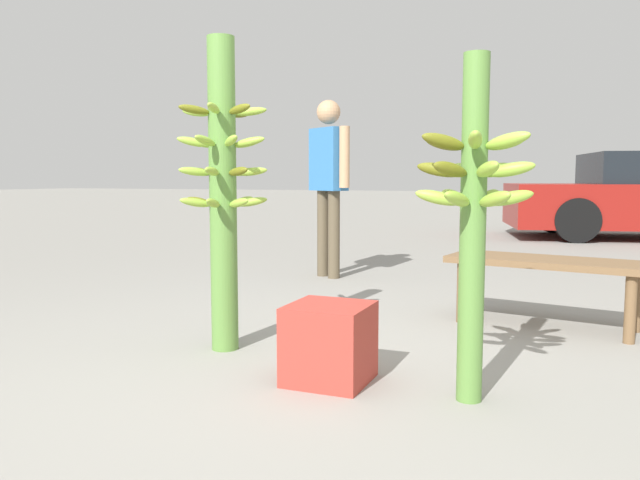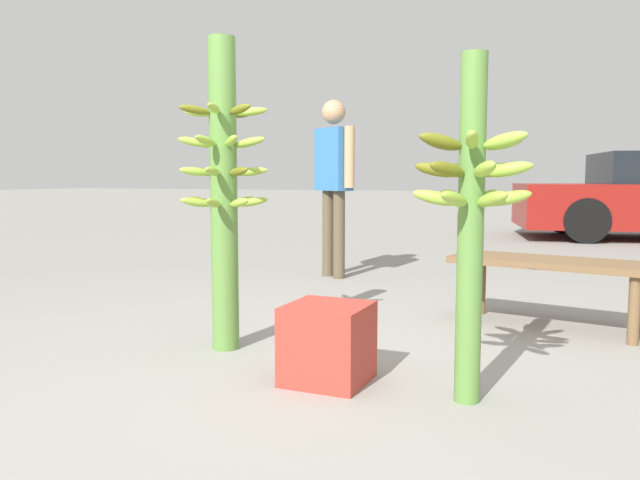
# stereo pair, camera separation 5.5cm
# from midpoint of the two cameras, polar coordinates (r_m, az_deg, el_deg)

# --- Properties ---
(ground_plane) EXTENTS (80.00, 80.00, 0.00)m
(ground_plane) POSITION_cam_midpoint_polar(r_m,az_deg,el_deg) (2.76, -0.83, -13.07)
(ground_plane) COLOR gray
(banana_stalk_left) EXTENTS (0.46, 0.46, 1.59)m
(banana_stalk_left) POSITION_cam_midpoint_polar(r_m,az_deg,el_deg) (3.23, -8.31, 4.67)
(banana_stalk_left) COLOR #5B8C3D
(banana_stalk_left) RESTS_ON ground_plane
(banana_stalk_center) EXTENTS (0.46, 0.46, 1.36)m
(banana_stalk_center) POSITION_cam_midpoint_polar(r_m,az_deg,el_deg) (2.50, 14.27, 2.83)
(banana_stalk_center) COLOR #5B8C3D
(banana_stalk_center) RESTS_ON ground_plane
(vendor_person) EXTENTS (0.52, 0.38, 1.57)m
(vendor_person) POSITION_cam_midpoint_polar(r_m,az_deg,el_deg) (5.56, 1.54, 6.29)
(vendor_person) COLOR brown
(vendor_person) RESTS_ON ground_plane
(market_bench) EXTENTS (1.20, 0.62, 0.41)m
(market_bench) POSITION_cam_midpoint_polar(r_m,az_deg,el_deg) (3.94, 20.71, -2.58)
(market_bench) COLOR brown
(market_bench) RESTS_ON ground_plane
(produce_crate) EXTENTS (0.34, 0.34, 0.34)m
(produce_crate) POSITION_cam_midpoint_polar(r_m,az_deg,el_deg) (2.76, 1.30, -9.40)
(produce_crate) COLOR #B2382D
(produce_crate) RESTS_ON ground_plane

